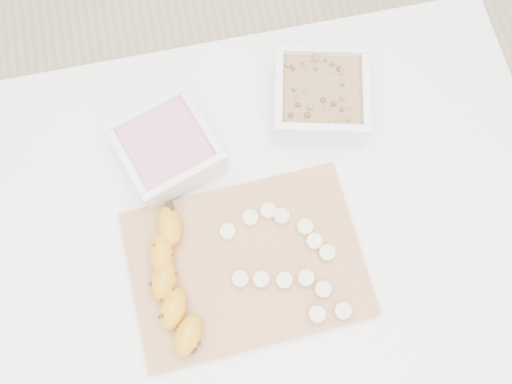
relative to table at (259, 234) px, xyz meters
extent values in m
plane|color=#C6AD89|center=(0.00, 0.00, -0.65)|extent=(3.50, 3.50, 0.00)
cube|color=white|center=(0.00, 0.00, 0.08)|extent=(1.00, 0.70, 0.04)
cylinder|color=white|center=(0.44, -0.29, -0.30)|extent=(0.05, 0.05, 0.71)
cylinder|color=white|center=(-0.44, 0.29, -0.30)|extent=(0.05, 0.05, 0.71)
cylinder|color=white|center=(0.44, 0.29, -0.30)|extent=(0.05, 0.05, 0.71)
cube|color=white|center=(-0.13, 0.14, 0.13)|extent=(0.19, 0.19, 0.07)
cube|color=#D27D92|center=(-0.13, 0.14, 0.13)|extent=(0.16, 0.16, 0.04)
cube|color=white|center=(0.14, 0.18, 0.13)|extent=(0.19, 0.19, 0.07)
cube|color=olive|center=(0.14, 0.18, 0.14)|extent=(0.16, 0.16, 0.04)
cube|color=tan|center=(-0.04, -0.07, 0.10)|extent=(0.38, 0.28, 0.01)
cylinder|color=#F3E3B9|center=(-0.06, -0.01, 0.12)|extent=(0.03, 0.03, 0.01)
cylinder|color=#F3E3B9|center=(-0.02, 0.00, 0.12)|extent=(0.03, 0.03, 0.01)
cylinder|color=#F3E3B9|center=(0.02, 0.01, 0.12)|extent=(0.03, 0.03, 0.01)
cylinder|color=#F3E3B9|center=(0.03, -0.01, 0.12)|extent=(0.03, 0.03, 0.01)
cylinder|color=#F3E3B9|center=(0.07, -0.03, 0.12)|extent=(0.03, 0.03, 0.01)
cylinder|color=#F3E3B9|center=(0.08, -0.06, 0.12)|extent=(0.03, 0.03, 0.01)
cylinder|color=#F3E3B9|center=(0.09, -0.08, 0.12)|extent=(0.03, 0.03, 0.01)
cylinder|color=#F3E3B9|center=(-0.05, -0.09, 0.12)|extent=(0.03, 0.03, 0.01)
cylinder|color=#F3E3B9|center=(-0.02, -0.10, 0.12)|extent=(0.03, 0.03, 0.01)
cylinder|color=#F3E3B9|center=(0.02, -0.11, 0.12)|extent=(0.03, 0.03, 0.01)
cylinder|color=#F3E3B9|center=(0.05, -0.11, 0.12)|extent=(0.03, 0.03, 0.01)
cylinder|color=#F3E3B9|center=(0.07, -0.14, 0.12)|extent=(0.03, 0.03, 0.01)
cylinder|color=#F3E3B9|center=(0.09, -0.17, 0.12)|extent=(0.03, 0.03, 0.01)
cylinder|color=#F3E3B9|center=(0.05, -0.17, 0.12)|extent=(0.03, 0.03, 0.01)
camera|label=1|loc=(-0.06, -0.24, 1.01)|focal=40.00mm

